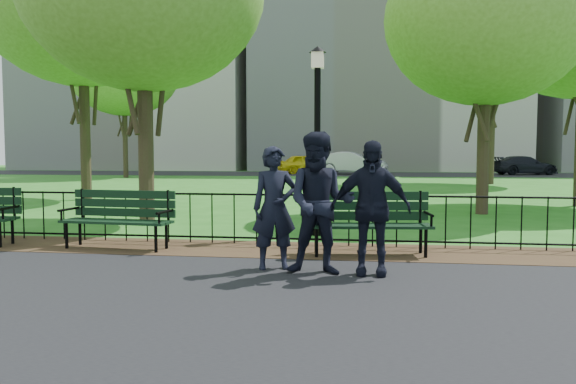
# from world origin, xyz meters

# --- Properties ---
(ground) EXTENTS (120.00, 120.00, 0.00)m
(ground) POSITION_xyz_m (0.00, 0.00, 0.00)
(ground) COLOR #26691B
(asphalt_path) EXTENTS (60.00, 9.20, 0.01)m
(asphalt_path) POSITION_xyz_m (0.00, -3.40, 0.01)
(asphalt_path) COLOR black
(asphalt_path) RESTS_ON ground
(dirt_strip) EXTENTS (60.00, 1.60, 0.01)m
(dirt_strip) POSITION_xyz_m (0.00, 1.50, 0.01)
(dirt_strip) COLOR #321D14
(dirt_strip) RESTS_ON ground
(far_street) EXTENTS (70.00, 9.00, 0.01)m
(far_street) POSITION_xyz_m (0.00, 35.00, 0.01)
(far_street) COLOR black
(far_street) RESTS_ON ground
(iron_fence) EXTENTS (24.06, 0.06, 1.00)m
(iron_fence) POSITION_xyz_m (0.00, 2.00, 0.50)
(iron_fence) COLOR black
(iron_fence) RESTS_ON ground
(apartment_west) EXTENTS (22.00, 15.00, 26.00)m
(apartment_west) POSITION_xyz_m (-22.00, 48.00, 13.00)
(apartment_west) COLOR beige
(apartment_west) RESTS_ON ground
(apartment_mid) EXTENTS (24.00, 15.00, 30.00)m
(apartment_mid) POSITION_xyz_m (2.00, 48.00, 15.00)
(apartment_mid) COLOR beige
(apartment_mid) RESTS_ON ground
(park_bench_main) EXTENTS (1.96, 0.79, 1.08)m
(park_bench_main) POSITION_xyz_m (0.28, 1.19, 0.65)
(park_bench_main) COLOR black
(park_bench_main) RESTS_ON ground
(park_bench_left_a) EXTENTS (1.91, 0.76, 1.06)m
(park_bench_left_a) POSITION_xyz_m (-3.59, 1.30, 0.61)
(park_bench_left_a) COLOR black
(park_bench_left_a) RESTS_ON ground
(lamppost) EXTENTS (0.33, 0.33, 3.64)m
(lamppost) POSITION_xyz_m (-0.46, 3.33, 1.98)
(lamppost) COLOR black
(lamppost) RESTS_ON ground
(tree_near_e) EXTENTS (5.20, 5.20, 7.24)m
(tree_near_e) POSITION_xyz_m (3.48, 7.69, 5.03)
(tree_near_e) COLOR #2D2116
(tree_near_e) RESTS_ON ground
(tree_far_e) EXTENTS (7.86, 7.86, 10.96)m
(tree_far_e) POSITION_xyz_m (6.73, 22.44, 7.61)
(tree_far_e) COLOR #2D2116
(tree_far_e) RESTS_ON ground
(tree_far_w) EXTENTS (7.32, 7.32, 10.20)m
(tree_far_w) POSITION_xyz_m (-15.07, 27.02, 7.08)
(tree_far_w) COLOR #2D2116
(tree_far_w) RESTS_ON ground
(person_left) EXTENTS (0.71, 0.57, 1.68)m
(person_left) POSITION_xyz_m (-0.75, 0.00, 0.85)
(person_left) COLOR black
(person_left) RESTS_ON asphalt_path
(person_mid) EXTENTS (0.91, 0.48, 1.87)m
(person_mid) POSITION_xyz_m (-0.10, -0.24, 0.95)
(person_mid) COLOR black
(person_mid) RESTS_ON asphalt_path
(person_right) EXTENTS (1.04, 0.44, 1.75)m
(person_right) POSITION_xyz_m (0.55, -0.18, 0.89)
(person_right) COLOR black
(person_right) RESTS_ON asphalt_path
(taxi) EXTENTS (4.66, 3.09, 1.48)m
(taxi) POSITION_xyz_m (-4.16, 34.93, 0.75)
(taxi) COLOR yellow
(taxi) RESTS_ON far_street
(sedan_silver) EXTENTS (5.32, 2.72, 1.67)m
(sedan_silver) POSITION_xyz_m (-0.66, 34.19, 0.85)
(sedan_silver) COLOR #A1A4A9
(sedan_silver) RESTS_ON far_street
(sedan_dark) EXTENTS (5.03, 3.06, 1.36)m
(sedan_dark) POSITION_xyz_m (11.76, 35.25, 0.69)
(sedan_dark) COLOR black
(sedan_dark) RESTS_ON far_street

